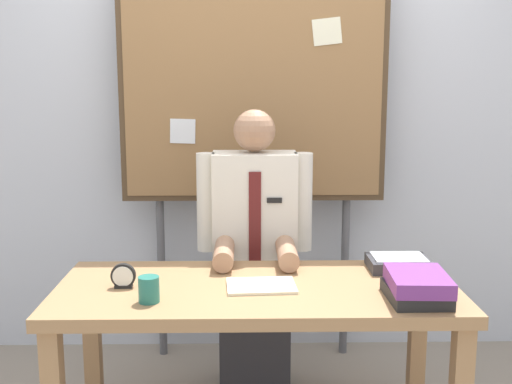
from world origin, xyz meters
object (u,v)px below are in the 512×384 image
object	(u,v)px
bulletin_board	(253,88)
paper_tray	(399,263)
person	(255,265)
desk_clock	(123,277)
desk	(257,308)
book_stack	(417,286)
open_notebook	(261,286)
coffee_mug	(149,289)

from	to	relation	value
bulletin_board	paper_tray	size ratio (longest dim) A/B	8.25
person	desk_clock	bearing A→B (deg)	-133.28
desk	paper_tray	size ratio (longest dim) A/B	6.14
book_stack	paper_tray	bearing A→B (deg)	86.35
book_stack	open_notebook	size ratio (longest dim) A/B	1.08
book_stack	person	bearing A→B (deg)	129.47
desk	bulletin_board	bearing A→B (deg)	90.00
open_notebook	desk_clock	xyz separation A→B (m)	(-0.54, 0.01, 0.04)
desk_clock	coffee_mug	bearing A→B (deg)	-52.69
person	paper_tray	xyz separation A→B (m)	(0.62, -0.34, 0.11)
paper_tray	coffee_mug	bearing A→B (deg)	-159.16
person	bulletin_board	bearing A→B (deg)	90.00
coffee_mug	paper_tray	size ratio (longest dim) A/B	0.37
desk_clock	bulletin_board	bearing A→B (deg)	61.05
desk	desk_clock	world-z (taller)	desk_clock
open_notebook	desk_clock	size ratio (longest dim) A/B	2.76
paper_tray	person	bearing A→B (deg)	151.49
book_stack	open_notebook	distance (m)	0.60
book_stack	coffee_mug	bearing A→B (deg)	-179.83
bulletin_board	book_stack	bearing A→B (deg)	-61.94
coffee_mug	paper_tray	world-z (taller)	coffee_mug
person	bulletin_board	xyz separation A→B (m)	(0.00, 0.39, 0.84)
open_notebook	coffee_mug	size ratio (longest dim) A/B	2.77
desk_clock	paper_tray	bearing A→B (deg)	11.05
book_stack	coffee_mug	world-z (taller)	book_stack
desk_clock	open_notebook	bearing A→B (deg)	-0.68
desk	coffee_mug	xyz separation A→B (m)	(-0.40, -0.18, 0.14)
desk	person	bearing A→B (deg)	90.00
desk	person	distance (m)	0.55
bulletin_board	paper_tray	xyz separation A→B (m)	(0.62, -0.73, -0.74)
desk	desk_clock	distance (m)	0.55
person	desk	bearing A→B (deg)	-90.00
person	bulletin_board	size ratio (longest dim) A/B	0.65
bulletin_board	book_stack	world-z (taller)	bulletin_board
open_notebook	desk_clock	world-z (taller)	desk_clock
desk	person	size ratio (longest dim) A/B	1.14
bulletin_board	open_notebook	bearing A→B (deg)	-88.99
coffee_mug	book_stack	bearing A→B (deg)	0.17
person	bulletin_board	world-z (taller)	bulletin_board
open_notebook	paper_tray	world-z (taller)	paper_tray
coffee_mug	desk_clock	bearing A→B (deg)	127.31
person	book_stack	world-z (taller)	person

